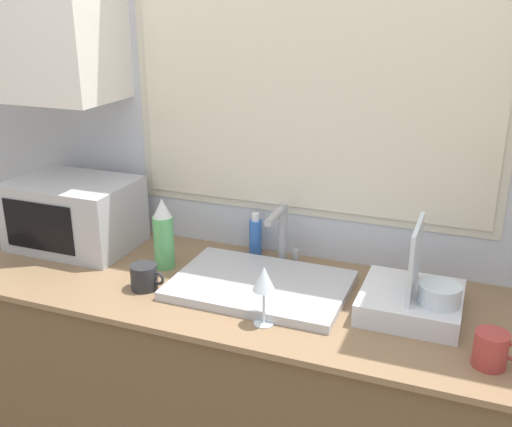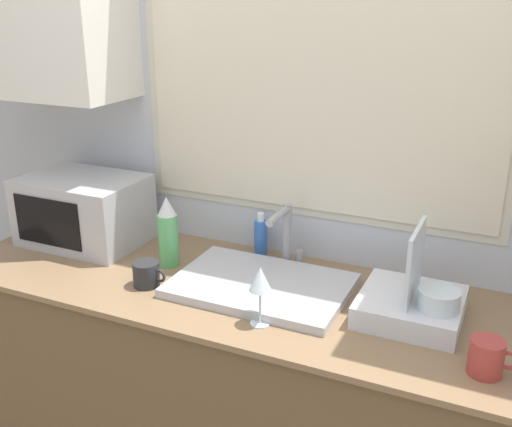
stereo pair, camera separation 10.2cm
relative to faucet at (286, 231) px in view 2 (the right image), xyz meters
The scene contains 11 objects.
countertop 0.61m from the faucet, 75.25° to the right, with size 2.32×0.67×0.88m.
wall_back 0.42m from the faucet, 61.27° to the left, with size 6.00×0.38×2.60m.
sink_basin 0.23m from the faucet, 91.29° to the right, with size 0.57×0.39×0.03m.
faucet is the anchor object (origin of this frame).
microwave 0.80m from the faucet, behind, with size 0.45×0.33×0.26m.
dish_rack 0.52m from the faucet, 20.43° to the right, with size 0.30×0.30×0.29m.
spray_bottle 0.41m from the faucet, 157.08° to the right, with size 0.07×0.07×0.26m.
soap_bottle 0.15m from the faucet, 153.75° to the left, with size 0.05×0.05×0.16m.
mug_near_sink 0.50m from the faucet, 137.48° to the right, with size 0.12×0.09×0.08m.
wine_glass 0.41m from the faucet, 78.31° to the right, with size 0.07×0.07×0.18m.
mug_by_rack 0.81m from the faucet, 28.42° to the right, with size 0.12×0.09×0.10m.
Camera 2 is at (0.66, -1.28, 1.80)m, focal length 42.00 mm.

